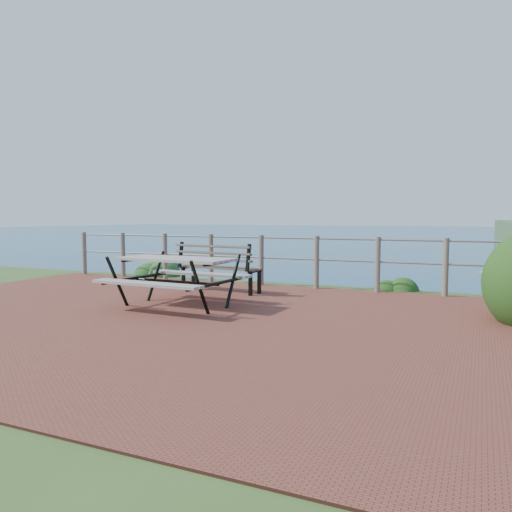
{
  "coord_description": "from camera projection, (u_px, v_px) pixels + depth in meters",
  "views": [
    {
      "loc": [
        4.01,
        -5.71,
        1.37
      ],
      "look_at": [
        0.7,
        1.56,
        0.75
      ],
      "focal_mm": 35.0,
      "sensor_mm": 36.0,
      "label": 1
    }
  ],
  "objects": [
    {
      "name": "park_bench",
      "position": [
        220.0,
        260.0,
        9.08
      ],
      "size": [
        1.63,
        0.58,
        0.9
      ],
      "rotation": [
        0.0,
        0.0,
        -0.11
      ],
      "color": "brown",
      "rests_on": "ground"
    },
    {
      "name": "safety_railing",
      "position": [
        261.0,
        257.0,
        9.94
      ],
      "size": [
        9.4,
        0.1,
        1.0
      ],
      "color": "#6B5B4C",
      "rests_on": "ground"
    },
    {
      "name": "shrub_lip_west",
      "position": [
        161.0,
        275.0,
        11.88
      ],
      "size": [
        0.88,
        0.88,
        0.66
      ],
      "primitive_type": "ellipsoid",
      "color": "#265821",
      "rests_on": "ground"
    },
    {
      "name": "ocean",
      "position": [
        471.0,
        221.0,
        188.44
      ],
      "size": [
        1200.0,
        1200.0,
        0.0
      ],
      "primitive_type": "plane",
      "color": "navy",
      "rests_on": "ground"
    },
    {
      "name": "ground",
      "position": [
        164.0,
        316.0,
        6.94
      ],
      "size": [
        10.0,
        7.0,
        0.12
      ],
      "primitive_type": "cube",
      "color": "brown",
      "rests_on": "ground"
    },
    {
      "name": "shrub_lip_east",
      "position": [
        397.0,
        289.0,
        9.5
      ],
      "size": [
        0.66,
        0.66,
        0.36
      ],
      "primitive_type": "ellipsoid",
      "color": "#1C4615",
      "rests_on": "ground"
    },
    {
      "name": "picnic_table",
      "position": [
        176.0,
        277.0,
        7.5
      ],
      "size": [
        1.8,
        1.53,
        0.75
      ],
      "rotation": [
        0.0,
        0.0,
        -0.05
      ],
      "color": "gray",
      "rests_on": "ground"
    }
  ]
}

